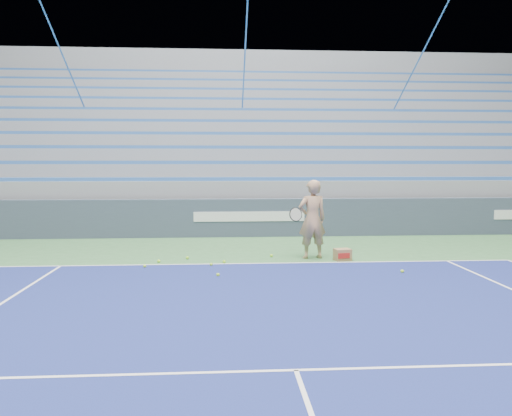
{
  "coord_description": "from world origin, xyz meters",
  "views": [
    {
      "loc": [
        -0.73,
        1.47,
        2.15
      ],
      "look_at": [
        -0.03,
        12.38,
        1.15
      ],
      "focal_mm": 35.0,
      "sensor_mm": 36.0,
      "label": 1
    }
  ],
  "objects": [
    {
      "name": "tennis_ball_6",
      "position": [
        -0.73,
        12.02,
        0.03
      ],
      "size": [
        0.07,
        0.07,
        0.07
      ],
      "primitive_type": "sphere",
      "color": "#B6F031",
      "rests_on": "ground"
    },
    {
      "name": "tennis_ball_0",
      "position": [
        0.34,
        12.64,
        0.03
      ],
      "size": [
        0.07,
        0.07,
        0.07
      ],
      "primitive_type": "sphere",
      "color": "#B6F031",
      "rests_on": "ground"
    },
    {
      "name": "tennis_ball_4",
      "position": [
        -1.0,
        11.74,
        0.03
      ],
      "size": [
        0.07,
        0.07,
        0.07
      ],
      "primitive_type": "sphere",
      "color": "#B6F031",
      "rests_on": "ground"
    },
    {
      "name": "tennis_ball_1",
      "position": [
        -0.85,
        10.76,
        0.03
      ],
      "size": [
        0.07,
        0.07,
        0.07
      ],
      "primitive_type": "sphere",
      "color": "#B6F031",
      "rests_on": "ground"
    },
    {
      "name": "tennis_ball_5",
      "position": [
        -1.55,
        12.51,
        0.03
      ],
      "size": [
        0.07,
        0.07,
        0.07
      ],
      "primitive_type": "sphere",
      "color": "#B6F031",
      "rests_on": "ground"
    },
    {
      "name": "ball_box",
      "position": [
        1.87,
        12.14,
        0.13
      ],
      "size": [
        0.39,
        0.33,
        0.26
      ],
      "color": "olive",
      "rests_on": "ground"
    },
    {
      "name": "tennis_ball_3",
      "position": [
        -2.36,
        11.64,
        0.03
      ],
      "size": [
        0.07,
        0.07,
        0.07
      ],
      "primitive_type": "sphere",
      "color": "#B6F031",
      "rests_on": "ground"
    },
    {
      "name": "tennis_player",
      "position": [
        1.24,
        12.44,
        0.88
      ],
      "size": [
        0.96,
        0.88,
        1.77
      ],
      "color": "tan",
      "rests_on": "ground"
    },
    {
      "name": "bleachers",
      "position": [
        0.0,
        21.6,
        2.36
      ],
      "size": [
        31.0,
        9.15,
        7.3
      ],
      "color": "gray",
      "rests_on": "ground"
    },
    {
      "name": "sponsor_barrier",
      "position": [
        0.0,
        15.88,
        0.55
      ],
      "size": [
        30.0,
        0.32,
        1.1
      ],
      "color": "#374254",
      "rests_on": "ground"
    },
    {
      "name": "tennis_ball_7",
      "position": [
        -2.14,
        12.16,
        0.03
      ],
      "size": [
        0.07,
        0.07,
        0.07
      ],
      "primitive_type": "sphere",
      "color": "#B6F031",
      "rests_on": "ground"
    },
    {
      "name": "tennis_ball_2",
      "position": [
        2.74,
        10.83,
        0.03
      ],
      "size": [
        0.07,
        0.07,
        0.07
      ],
      "primitive_type": "sphere",
      "color": "#B6F031",
      "rests_on": "ground"
    }
  ]
}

